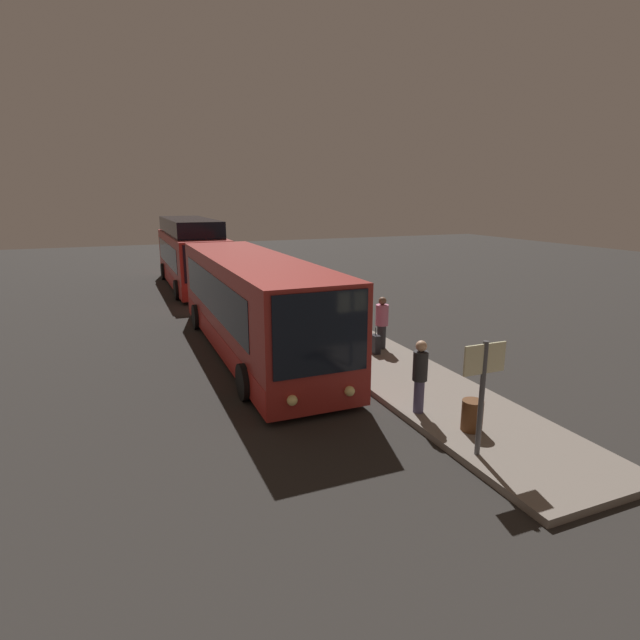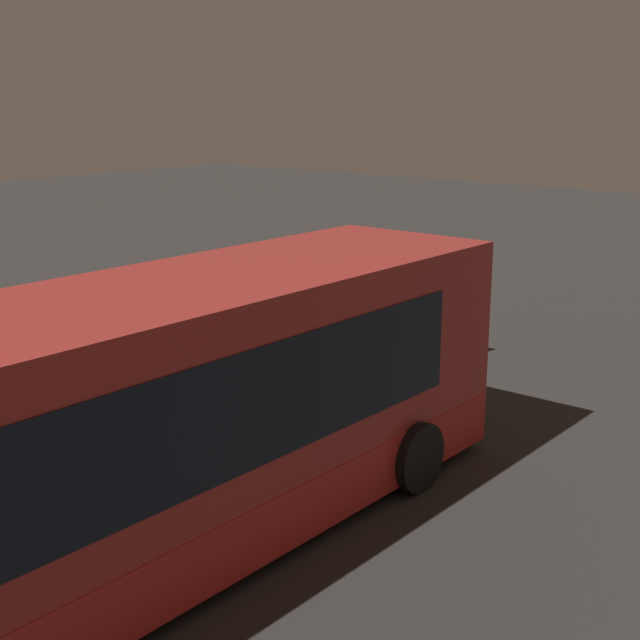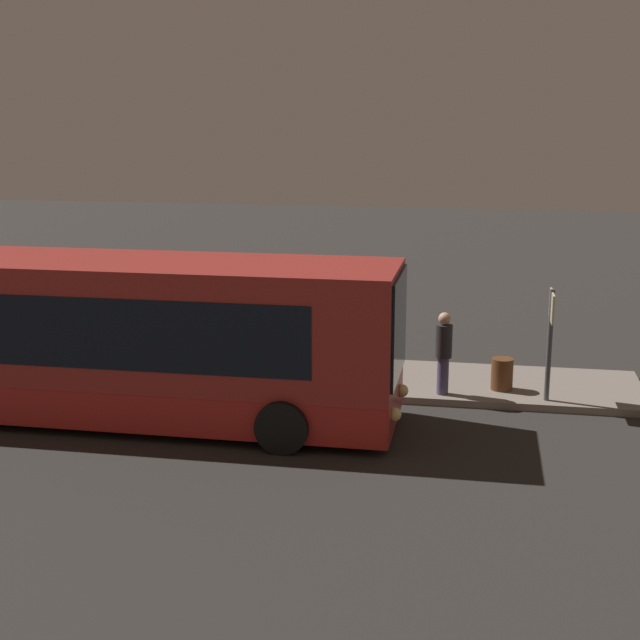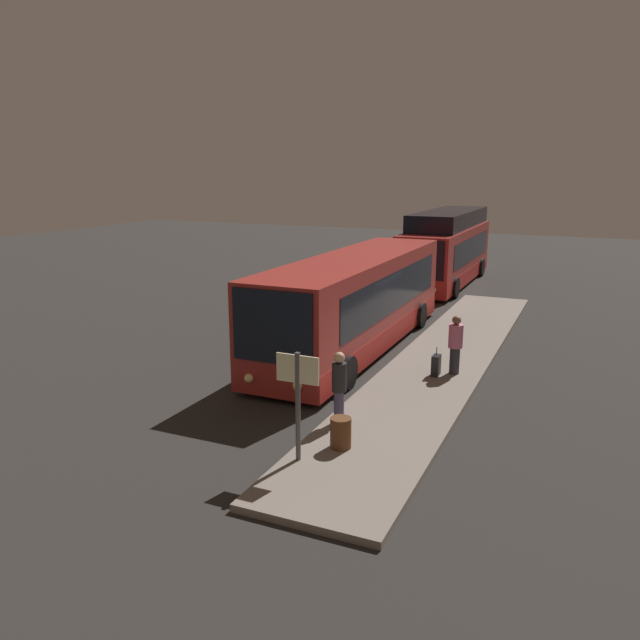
# 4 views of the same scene
# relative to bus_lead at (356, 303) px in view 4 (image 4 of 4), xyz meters

# --- Properties ---
(ground) EXTENTS (80.00, 80.00, 0.00)m
(ground) POSITION_rel_bus_lead_xyz_m (0.48, 0.11, -1.50)
(ground) COLOR #2B2826
(platform) EXTENTS (20.00, 2.75, 0.15)m
(platform) POSITION_rel_bus_lead_xyz_m (0.48, 3.09, -1.43)
(platform) COLOR slate
(platform) RESTS_ON ground
(bus_lead) EXTENTS (11.47, 2.79, 3.03)m
(bus_lead) POSITION_rel_bus_lead_xyz_m (0.00, 0.00, 0.00)
(bus_lead) COLOR maroon
(bus_lead) RESTS_ON ground
(bus_second) EXTENTS (10.26, 2.78, 3.69)m
(bus_second) POSITION_rel_bus_lead_xyz_m (-12.87, -0.00, 0.15)
(bus_second) COLOR maroon
(bus_second) RESTS_ON ground
(passenger_boarding) EXTENTS (0.51, 0.51, 1.67)m
(passenger_boarding) POSITION_rel_bus_lead_xyz_m (1.85, 3.69, -0.46)
(passenger_boarding) COLOR #2D2D33
(passenger_boarding) RESTS_ON platform
(passenger_waiting) EXTENTS (0.38, 0.38, 1.67)m
(passenger_waiting) POSITION_rel_bus_lead_xyz_m (6.43, 2.07, -0.43)
(passenger_waiting) COLOR #4C476B
(passenger_waiting) RESTS_ON platform
(suitcase) EXTENTS (0.37, 0.20, 0.82)m
(suitcase) POSITION_rel_bus_lead_xyz_m (2.23, 3.26, -1.06)
(suitcase) COLOR black
(suitcase) RESTS_ON platform
(sign_post) EXTENTS (0.10, 0.90, 2.22)m
(sign_post) POSITION_rel_bus_lead_xyz_m (8.46, 2.04, 0.13)
(sign_post) COLOR #4C4C51
(sign_post) RESTS_ON platform
(trash_bin) EXTENTS (0.44, 0.44, 0.65)m
(trash_bin) POSITION_rel_bus_lead_xyz_m (7.60, 2.60, -1.03)
(trash_bin) COLOR #593319
(trash_bin) RESTS_ON platform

